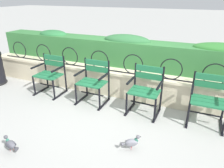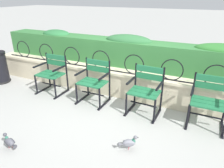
% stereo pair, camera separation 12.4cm
% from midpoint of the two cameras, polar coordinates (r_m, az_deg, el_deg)
% --- Properties ---
extents(ground_plane, '(60.00, 60.00, 0.00)m').
position_cam_midpoint_polar(ground_plane, '(4.02, -1.47, -7.75)').
color(ground_plane, '#ADADA8').
extents(stone_wall, '(7.08, 0.41, 0.56)m').
position_cam_midpoint_polar(stone_wall, '(4.54, 2.62, 0.11)').
color(stone_wall, beige).
rests_on(stone_wall, ground).
extents(iron_arch_fence, '(6.55, 0.02, 0.42)m').
position_cam_midpoint_polar(iron_arch_fence, '(4.36, 0.47, 5.64)').
color(iron_arch_fence, black).
rests_on(iron_arch_fence, stone_wall).
extents(hedge_row, '(6.94, 0.54, 0.70)m').
position_cam_midpoint_polar(hedge_row, '(4.74, 4.80, 8.72)').
color(hedge_row, '#387A3D').
rests_on(hedge_row, stone_wall).
extents(park_chair_leftmost, '(0.58, 0.53, 0.84)m').
position_cam_midpoint_polar(park_chair_leftmost, '(4.84, -17.16, 2.80)').
color(park_chair_leftmost, '#237547').
rests_on(park_chair_leftmost, ground).
extents(park_chair_centre_left, '(0.58, 0.53, 0.87)m').
position_cam_midpoint_polar(park_chair_centre_left, '(4.25, -5.91, 0.96)').
color(park_chair_centre_left, '#237547').
rests_on(park_chair_centre_left, ground).
extents(park_chair_centre_right, '(0.59, 0.54, 0.88)m').
position_cam_midpoint_polar(park_chair_centre_right, '(3.89, 8.25, -1.34)').
color(park_chair_centre_right, '#237547').
rests_on(park_chair_centre_right, ground).
extents(park_chair_rightmost, '(0.59, 0.52, 0.85)m').
position_cam_midpoint_polar(park_chair_rightmost, '(3.85, 24.05, -3.63)').
color(park_chair_rightmost, '#237547').
rests_on(park_chair_rightmost, ground).
extents(pigeon_near_chairs, '(0.29, 0.14, 0.22)m').
position_cam_midpoint_polar(pigeon_near_chairs, '(3.44, -26.92, -14.46)').
color(pigeon_near_chairs, '#5B5B66').
rests_on(pigeon_near_chairs, ground).
extents(pigeon_far_side, '(0.26, 0.21, 0.22)m').
position_cam_midpoint_polar(pigeon_far_side, '(3.13, 4.14, -15.63)').
color(pigeon_far_side, gray).
rests_on(pigeon_far_side, ground).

